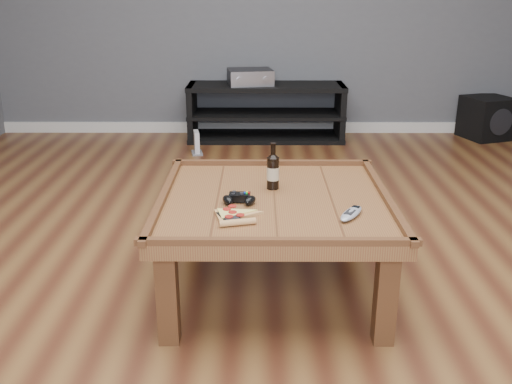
{
  "coord_description": "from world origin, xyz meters",
  "views": [
    {
      "loc": [
        -0.07,
        -2.34,
        1.33
      ],
      "look_at": [
        -0.08,
        -0.12,
        0.52
      ],
      "focal_mm": 40.0,
      "sensor_mm": 36.0,
      "label": 1
    }
  ],
  "objects_px": {
    "game_controller": "(239,199)",
    "pizza_slice": "(233,216)",
    "av_receiver": "(250,77)",
    "game_console": "(197,144)",
    "coffee_table": "(274,210)",
    "smartphone": "(230,218)",
    "media_console": "(266,112)",
    "remote_control": "(351,213)",
    "subwoofer": "(487,118)",
    "beer_bottle": "(273,170)"
  },
  "relations": [
    {
      "from": "pizza_slice",
      "to": "av_receiver",
      "type": "bearing_deg",
      "value": 75.27
    },
    {
      "from": "game_controller",
      "to": "game_console",
      "type": "xyz_separation_m",
      "value": [
        -0.43,
        2.32,
        -0.38
      ]
    },
    {
      "from": "coffee_table",
      "to": "subwoofer",
      "type": "bearing_deg",
      "value": 54.11
    },
    {
      "from": "av_receiver",
      "to": "game_console",
      "type": "xyz_separation_m",
      "value": [
        -0.44,
        -0.49,
        -0.48
      ]
    },
    {
      "from": "game_controller",
      "to": "subwoofer",
      "type": "xyz_separation_m",
      "value": [
        2.18,
        2.87,
        -0.28
      ]
    },
    {
      "from": "game_controller",
      "to": "remote_control",
      "type": "height_order",
      "value": "game_controller"
    },
    {
      "from": "coffee_table",
      "to": "remote_control",
      "type": "xyz_separation_m",
      "value": [
        0.3,
        -0.22,
        0.07
      ]
    },
    {
      "from": "remote_control",
      "to": "game_console",
      "type": "relative_size",
      "value": 0.98
    },
    {
      "from": "remote_control",
      "to": "game_controller",
      "type": "bearing_deg",
      "value": -168.12
    },
    {
      "from": "game_console",
      "to": "coffee_table",
      "type": "bearing_deg",
      "value": -86.05
    },
    {
      "from": "media_console",
      "to": "remote_control",
      "type": "bearing_deg",
      "value": -84.15
    },
    {
      "from": "beer_bottle",
      "to": "game_controller",
      "type": "distance_m",
      "value": 0.25
    },
    {
      "from": "coffee_table",
      "to": "av_receiver",
      "type": "bearing_deg",
      "value": 92.97
    },
    {
      "from": "coffee_table",
      "to": "pizza_slice",
      "type": "bearing_deg",
      "value": -126.38
    },
    {
      "from": "beer_bottle",
      "to": "pizza_slice",
      "type": "xyz_separation_m",
      "value": [
        -0.17,
        -0.35,
        -0.08
      ]
    },
    {
      "from": "media_console",
      "to": "game_controller",
      "type": "height_order",
      "value": "media_console"
    },
    {
      "from": "coffee_table",
      "to": "smartphone",
      "type": "distance_m",
      "value": 0.32
    },
    {
      "from": "smartphone",
      "to": "pizza_slice",
      "type": "bearing_deg",
      "value": 32.37
    },
    {
      "from": "game_controller",
      "to": "pizza_slice",
      "type": "xyz_separation_m",
      "value": [
        -0.02,
        -0.16,
        -0.01
      ]
    },
    {
      "from": "pizza_slice",
      "to": "coffee_table",
      "type": "bearing_deg",
      "value": 39.44
    },
    {
      "from": "coffee_table",
      "to": "smartphone",
      "type": "relative_size",
      "value": 7.25
    },
    {
      "from": "media_console",
      "to": "beer_bottle",
      "type": "distance_m",
      "value": 2.65
    },
    {
      "from": "game_console",
      "to": "beer_bottle",
      "type": "bearing_deg",
      "value": -85.38
    },
    {
      "from": "smartphone",
      "to": "game_console",
      "type": "xyz_separation_m",
      "value": [
        -0.4,
        2.51,
        -0.37
      ]
    },
    {
      "from": "av_receiver",
      "to": "coffee_table",
      "type": "bearing_deg",
      "value": -96.36
    },
    {
      "from": "coffee_table",
      "to": "game_controller",
      "type": "relative_size",
      "value": 6.41
    },
    {
      "from": "av_receiver",
      "to": "smartphone",
      "type": "bearing_deg",
      "value": -100.14
    },
    {
      "from": "beer_bottle",
      "to": "remote_control",
      "type": "relative_size",
      "value": 1.14
    },
    {
      "from": "av_receiver",
      "to": "media_console",
      "type": "bearing_deg",
      "value": -7.38
    },
    {
      "from": "av_receiver",
      "to": "pizza_slice",
      "type": "bearing_deg",
      "value": -99.88
    },
    {
      "from": "subwoofer",
      "to": "game_console",
      "type": "distance_m",
      "value": 2.67
    },
    {
      "from": "smartphone",
      "to": "game_console",
      "type": "distance_m",
      "value": 2.57
    },
    {
      "from": "media_console",
      "to": "pizza_slice",
      "type": "distance_m",
      "value": 2.99
    },
    {
      "from": "media_console",
      "to": "game_console",
      "type": "height_order",
      "value": "media_console"
    },
    {
      "from": "subwoofer",
      "to": "game_controller",
      "type": "bearing_deg",
      "value": -145.67
    },
    {
      "from": "game_console",
      "to": "remote_control",
      "type": "bearing_deg",
      "value": -80.8
    },
    {
      "from": "smartphone",
      "to": "av_receiver",
      "type": "bearing_deg",
      "value": 63.93
    },
    {
      "from": "coffee_table",
      "to": "remote_control",
      "type": "bearing_deg",
      "value": -35.39
    },
    {
      "from": "beer_bottle",
      "to": "game_controller",
      "type": "relative_size",
      "value": 1.34
    },
    {
      "from": "beer_bottle",
      "to": "smartphone",
      "type": "distance_m",
      "value": 0.42
    },
    {
      "from": "coffee_table",
      "to": "remote_control",
      "type": "height_order",
      "value": "remote_control"
    },
    {
      "from": "pizza_slice",
      "to": "game_controller",
      "type": "bearing_deg",
      "value": 69.41
    },
    {
      "from": "pizza_slice",
      "to": "game_console",
      "type": "relative_size",
      "value": 1.5
    },
    {
      "from": "smartphone",
      "to": "game_console",
      "type": "height_order",
      "value": "smartphone"
    },
    {
      "from": "coffee_table",
      "to": "smartphone",
      "type": "height_order",
      "value": "coffee_table"
    },
    {
      "from": "smartphone",
      "to": "game_controller",
      "type": "bearing_deg",
      "value": 54.86
    },
    {
      "from": "subwoofer",
      "to": "game_console",
      "type": "relative_size",
      "value": 2.48
    },
    {
      "from": "game_controller",
      "to": "media_console",
      "type": "bearing_deg",
      "value": 89.94
    },
    {
      "from": "av_receiver",
      "to": "subwoofer",
      "type": "relative_size",
      "value": 0.89
    },
    {
      "from": "remote_control",
      "to": "av_receiver",
      "type": "xyz_separation_m",
      "value": [
        -0.45,
        2.96,
        0.1
      ]
    }
  ]
}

